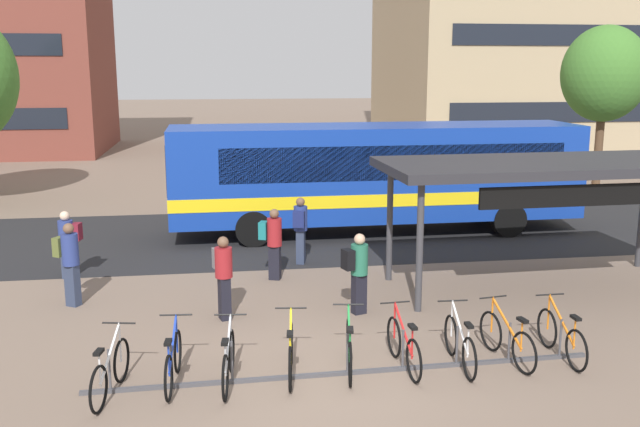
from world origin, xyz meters
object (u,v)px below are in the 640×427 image
(transit_shelter, at_px, (547,169))
(commuter_grey_pack_5, at_px, (223,271))
(parked_bicycle_red_5, at_px, (404,347))
(parked_bicycle_white_0, at_px, (110,372))
(city_bus, at_px, (374,174))
(parked_bicycle_white_6, at_px, (460,345))
(parked_bicycle_orange_7, at_px, (507,340))
(commuter_navy_pack_4, at_px, (300,226))
(commuter_maroon_pack_1, at_px, (68,240))
(street_tree_0, at_px, (604,74))
(commuter_teal_pack_2, at_px, (273,239))
(commuter_black_pack_0, at_px, (358,268))
(parked_bicycle_orange_8, at_px, (561,337))
(parked_bicycle_blue_1, at_px, (173,362))
(parked_bicycle_green_4, at_px, (349,349))
(commuter_olive_pack_3, at_px, (69,258))
(parked_bicycle_yellow_3, at_px, (291,354))
(parked_bicycle_silver_2, at_px, (228,362))

(transit_shelter, distance_m, commuter_grey_pack_5, 7.35)
(parked_bicycle_red_5, bearing_deg, parked_bicycle_white_0, 90.37)
(city_bus, height_order, commuter_grey_pack_5, city_bus)
(city_bus, height_order, parked_bicycle_white_6, city_bus)
(parked_bicycle_orange_7, xyz_separation_m, commuter_navy_pack_4, (-2.70, 6.50, 0.59))
(parked_bicycle_white_6, distance_m, commuter_maroon_pack_1, 9.61)
(parked_bicycle_white_0, xyz_separation_m, street_tree_0, (16.40, 15.23, 4.20))
(commuter_grey_pack_5, bearing_deg, commuter_teal_pack_2, 139.53)
(commuter_black_pack_0, bearing_deg, parked_bicycle_white_6, -86.50)
(parked_bicycle_orange_8, relative_size, commuter_black_pack_0, 1.04)
(city_bus, bearing_deg, parked_bicycle_white_6, 85.34)
(parked_bicycle_blue_1, bearing_deg, commuter_maroon_pack_1, 28.45)
(parked_bicycle_white_0, distance_m, commuter_navy_pack_4, 7.80)
(parked_bicycle_green_4, distance_m, parked_bicycle_red_5, 0.91)
(transit_shelter, bearing_deg, commuter_navy_pack_4, 150.49)
(parked_bicycle_red_5, bearing_deg, commuter_olive_pack_3, 52.24)
(commuter_teal_pack_2, distance_m, commuter_olive_pack_3, 4.47)
(parked_bicycle_blue_1, height_order, commuter_grey_pack_5, commuter_grey_pack_5)
(commuter_teal_pack_2, bearing_deg, parked_bicycle_red_5, -52.53)
(parked_bicycle_yellow_3, relative_size, street_tree_0, 0.27)
(parked_bicycle_white_6, relative_size, parked_bicycle_orange_8, 1.00)
(parked_bicycle_yellow_3, xyz_separation_m, commuter_black_pack_0, (1.64, 2.73, 0.56))
(commuter_black_pack_0, height_order, commuter_grey_pack_5, commuter_grey_pack_5)
(parked_bicycle_green_4, height_order, commuter_grey_pack_5, commuter_grey_pack_5)
(street_tree_0, bearing_deg, parked_bicycle_white_0, -137.12)
(commuter_olive_pack_3, relative_size, street_tree_0, 0.27)
(parked_bicycle_white_6, relative_size, commuter_grey_pack_5, 1.03)
(parked_bicycle_red_5, bearing_deg, parked_bicycle_orange_7, -92.58)
(commuter_teal_pack_2, bearing_deg, commuter_black_pack_0, -40.70)
(parked_bicycle_orange_7, distance_m, transit_shelter, 5.06)
(parked_bicycle_white_6, xyz_separation_m, parked_bicycle_orange_8, (1.81, 0.07, 0.00))
(city_bus, bearing_deg, commuter_navy_pack_4, 50.23)
(commuter_black_pack_0, height_order, street_tree_0, street_tree_0)
(parked_bicycle_red_5, distance_m, commuter_teal_pack_2, 5.61)
(commuter_grey_pack_5, bearing_deg, parked_bicycle_orange_7, 43.92)
(parked_bicycle_blue_1, relative_size, commuter_black_pack_0, 1.04)
(parked_bicycle_white_0, height_order, parked_bicycle_green_4, same)
(parked_bicycle_orange_8, bearing_deg, commuter_black_pack_0, 46.92)
(city_bus, height_order, commuter_black_pack_0, city_bus)
(parked_bicycle_white_0, relative_size, parked_bicycle_yellow_3, 0.99)
(commuter_navy_pack_4, xyz_separation_m, commuter_grey_pack_5, (-1.96, -3.71, -0.01))
(commuter_black_pack_0, xyz_separation_m, commuter_navy_pack_4, (-0.69, 3.82, 0.03))
(city_bus, distance_m, commuter_grey_pack_5, 8.25)
(parked_bicycle_silver_2, bearing_deg, parked_bicycle_green_4, -77.15)
(transit_shelter, height_order, street_tree_0, street_tree_0)
(parked_bicycle_blue_1, bearing_deg, parked_bicycle_green_4, -83.26)
(parked_bicycle_white_0, distance_m, commuter_black_pack_0, 5.36)
(city_bus, xyz_separation_m, parked_bicycle_red_5, (-1.67, -9.67, -1.39))
(parked_bicycle_silver_2, height_order, parked_bicycle_orange_8, same)
(parked_bicycle_silver_2, bearing_deg, parked_bicycle_white_6, -81.32)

